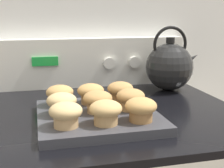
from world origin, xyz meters
name	(u,v)px	position (x,y,z in m)	size (l,w,h in m)	color
wall_back	(86,6)	(0.00, 0.70, 1.20)	(8.00, 0.05, 2.40)	silver
control_panel	(90,62)	(0.00, 0.65, 0.99)	(0.72, 0.07, 0.18)	silver
muffin_pan	(98,116)	(-0.05, 0.25, 0.92)	(0.30, 0.30, 0.02)	#38383D
muffin_r0_c0	(66,114)	(-0.14, 0.17, 0.96)	(0.07, 0.07, 0.06)	tan
muffin_r0_c1	(106,111)	(-0.05, 0.17, 0.96)	(0.07, 0.07, 0.06)	tan
muffin_r0_c2	(141,108)	(0.04, 0.17, 0.96)	(0.07, 0.07, 0.06)	olive
muffin_r1_c0	(62,103)	(-0.14, 0.26, 0.96)	(0.07, 0.07, 0.06)	tan
muffin_r1_c1	(98,101)	(-0.05, 0.26, 0.96)	(0.07, 0.07, 0.06)	tan
muffin_r1_c2	(131,99)	(0.04, 0.26, 0.96)	(0.07, 0.07, 0.06)	tan
muffin_r2_c0	(60,94)	(-0.13, 0.34, 0.96)	(0.07, 0.07, 0.06)	#A37A4C
muffin_r2_c1	(91,93)	(-0.05, 0.34, 0.96)	(0.07, 0.07, 0.06)	tan
muffin_r2_c2	(120,91)	(0.04, 0.34, 0.96)	(0.07, 0.07, 0.06)	olive
tea_kettle	(170,66)	(0.26, 0.51, 0.99)	(0.20, 0.17, 0.22)	black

